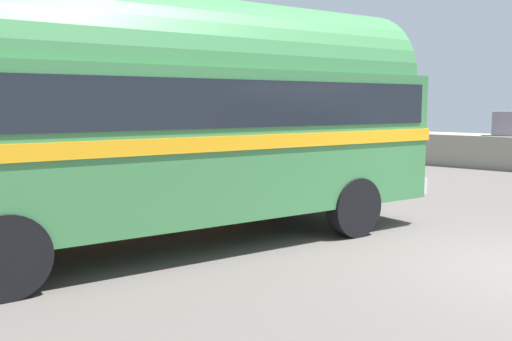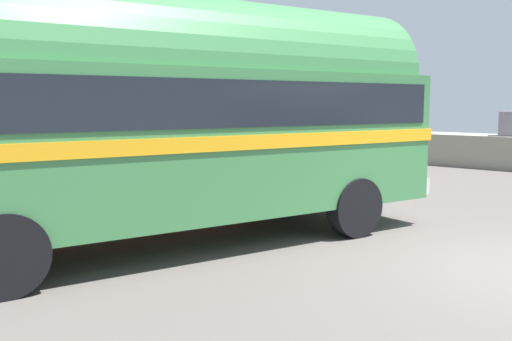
{
  "view_description": "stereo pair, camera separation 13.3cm",
  "coord_description": "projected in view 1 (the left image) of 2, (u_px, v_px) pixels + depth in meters",
  "views": [
    {
      "loc": [
        1.81,
        -7.67,
        2.15
      ],
      "look_at": [
        -3.57,
        -1.49,
        1.17
      ],
      "focal_mm": 39.34,
      "sensor_mm": 36.0,
      "label": 1
    },
    {
      "loc": [
        1.91,
        -7.58,
        2.15
      ],
      "look_at": [
        -3.57,
        -1.49,
        1.17
      ],
      "focal_mm": 39.34,
      "sensor_mm": 36.0,
      "label": 2
    }
  ],
  "objects": [
    {
      "name": "second_coach",
      "position": [
        110.0,
        108.0,
        12.28
      ],
      "size": [
        5.4,
        8.86,
        3.7
      ],
      "rotation": [
        0.0,
        0.0,
        -0.38
      ],
      "color": "black",
      "rests_on": "ground"
    },
    {
      "name": "vintage_coach",
      "position": [
        175.0,
        111.0,
        8.27
      ],
      "size": [
        4.51,
        8.91,
        3.7
      ],
      "rotation": [
        0.0,
        0.0,
        -0.25
      ],
      "color": "black",
      "rests_on": "ground"
    }
  ]
}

